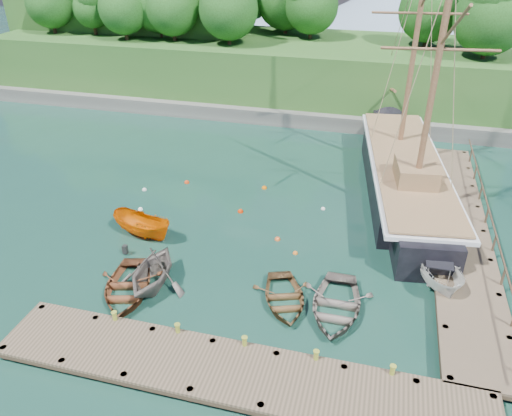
# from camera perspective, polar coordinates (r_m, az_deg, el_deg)

# --- Properties ---
(ground) EXTENTS (160.00, 160.00, 0.00)m
(ground) POSITION_cam_1_polar(r_m,az_deg,el_deg) (26.14, -2.43, -7.83)
(ground) COLOR #163B2F
(ground) RESTS_ON ground
(dock_near) EXTENTS (20.00, 3.20, 1.10)m
(dock_near) POSITION_cam_1_polar(r_m,az_deg,el_deg) (20.84, -2.42, -18.33)
(dock_near) COLOR #4A3E2E
(dock_near) RESTS_ON ground
(dock_east) EXTENTS (3.20, 24.00, 1.10)m
(dock_east) POSITION_cam_1_polar(r_m,az_deg,el_deg) (31.31, 22.18, -2.37)
(dock_east) COLOR #4A3E2E
(dock_east) RESTS_ON ground
(bollard_0) EXTENTS (0.26, 0.26, 0.45)m
(bollard_0) POSITION_cam_1_polar(r_m,az_deg,el_deg) (23.99, -15.59, -13.24)
(bollard_0) COLOR olive
(bollard_0) RESTS_ON ground
(bollard_1) EXTENTS (0.26, 0.26, 0.45)m
(bollard_1) POSITION_cam_1_polar(r_m,az_deg,el_deg) (22.85, -8.79, -14.91)
(bollard_1) COLOR olive
(bollard_1) RESTS_ON ground
(bollard_2) EXTENTS (0.26, 0.26, 0.45)m
(bollard_2) POSITION_cam_1_polar(r_m,az_deg,el_deg) (22.06, -1.29, -16.48)
(bollard_2) COLOR olive
(bollard_2) RESTS_ON ground
(bollard_3) EXTENTS (0.26, 0.26, 0.45)m
(bollard_3) POSITION_cam_1_polar(r_m,az_deg,el_deg) (21.67, 6.75, -17.85)
(bollard_3) COLOR olive
(bollard_3) RESTS_ON ground
(bollard_4) EXTENTS (0.26, 0.26, 0.45)m
(bollard_4) POSITION_cam_1_polar(r_m,az_deg,el_deg) (21.68, 15.04, -18.90)
(bollard_4) COLOR olive
(bollard_4) RESTS_ON ground
(rowboat_0) EXTENTS (4.42, 5.35, 0.96)m
(rowboat_0) POSITION_cam_1_polar(r_m,az_deg,el_deg) (25.87, -14.44, -9.40)
(rowboat_0) COLOR brown
(rowboat_0) RESTS_ON ground
(rowboat_1) EXTENTS (3.69, 4.24, 2.17)m
(rowboat_1) POSITION_cam_1_polar(r_m,az_deg,el_deg) (26.06, -11.60, -8.67)
(rowboat_1) COLOR #615852
(rowboat_1) RESTS_ON ground
(rowboat_2) EXTENTS (4.06, 4.74, 0.83)m
(rowboat_2) POSITION_cam_1_polar(r_m,az_deg,el_deg) (24.54, 3.21, -10.79)
(rowboat_2) COLOR brown
(rowboat_2) RESTS_ON ground
(rowboat_3) EXTENTS (3.47, 4.84, 1.00)m
(rowboat_3) POSITION_cam_1_polar(r_m,az_deg,el_deg) (24.31, 8.99, -11.64)
(rowboat_3) COLOR #6B6057
(rowboat_3) RESTS_ON ground
(motorboat_orange) EXTENTS (4.33, 2.58, 1.57)m
(motorboat_orange) POSITION_cam_1_polar(r_m,az_deg,el_deg) (30.03, -12.71, -3.11)
(motorboat_orange) COLOR #DB5E00
(motorboat_orange) RESTS_ON ground
(cabin_boat_white) EXTENTS (2.94, 4.95, 1.80)m
(cabin_boat_white) POSITION_cam_1_polar(r_m,az_deg,el_deg) (27.26, 19.72, -8.08)
(cabin_boat_white) COLOR silver
(cabin_boat_white) RESTS_ON ground
(schooner) EXTENTS (7.10, 25.98, 18.80)m
(schooner) POSITION_cam_1_polar(r_m,az_deg,el_deg) (34.84, 16.59, 3.14)
(schooner) COLOR black
(schooner) RESTS_ON ground
(mooring_buoy_0) EXTENTS (0.32, 0.32, 0.32)m
(mooring_buoy_0) POSITION_cam_1_polar(r_m,az_deg,el_deg) (32.75, -13.07, -0.20)
(mooring_buoy_0) COLOR white
(mooring_buoy_0) RESTS_ON ground
(mooring_buoy_1) EXTENTS (0.36, 0.36, 0.36)m
(mooring_buoy_1) POSITION_cam_1_polar(r_m,az_deg,el_deg) (31.68, -1.79, -0.46)
(mooring_buoy_1) COLOR red
(mooring_buoy_1) RESTS_ON ground
(mooring_buoy_2) EXTENTS (0.34, 0.34, 0.34)m
(mooring_buoy_2) POSITION_cam_1_polar(r_m,az_deg,el_deg) (28.97, 2.47, -3.65)
(mooring_buoy_2) COLOR #CF511E
(mooring_buoy_2) RESTS_ON ground
(mooring_buoy_3) EXTENTS (0.28, 0.28, 0.28)m
(mooring_buoy_3) POSITION_cam_1_polar(r_m,az_deg,el_deg) (32.25, 7.67, -0.15)
(mooring_buoy_3) COLOR white
(mooring_buoy_3) RESTS_ON ground
(mooring_buoy_4) EXTENTS (0.36, 0.36, 0.36)m
(mooring_buoy_4) POSITION_cam_1_polar(r_m,az_deg,el_deg) (35.60, -7.91, 2.86)
(mooring_buoy_4) COLOR red
(mooring_buoy_4) RESTS_ON ground
(mooring_buoy_5) EXTENTS (0.35, 0.35, 0.35)m
(mooring_buoy_5) POSITION_cam_1_polar(r_m,az_deg,el_deg) (34.52, 0.96, 2.25)
(mooring_buoy_5) COLOR #D85F02
(mooring_buoy_5) RESTS_ON ground
(mooring_buoy_6) EXTENTS (0.32, 0.32, 0.32)m
(mooring_buoy_6) POSITION_cam_1_polar(r_m,az_deg,el_deg) (35.12, -12.62, 2.00)
(mooring_buoy_6) COLOR silver
(mooring_buoy_6) RESTS_ON ground
(mooring_buoy_7) EXTENTS (0.29, 0.29, 0.29)m
(mooring_buoy_7) POSITION_cam_1_polar(r_m,az_deg,el_deg) (27.87, 4.51, -5.22)
(mooring_buoy_7) COLOR orange
(mooring_buoy_7) RESTS_ON ground
(headland) EXTENTS (51.00, 19.31, 12.90)m
(headland) POSITION_cam_1_polar(r_m,az_deg,el_deg) (55.58, -5.99, 18.81)
(headland) COLOR #474744
(headland) RESTS_ON ground
(distant_ridge) EXTENTS (117.00, 40.00, 10.00)m
(distant_ridge) POSITION_cam_1_polar(r_m,az_deg,el_deg) (90.49, 14.48, 21.54)
(distant_ridge) COLOR #728CA5
(distant_ridge) RESTS_ON ground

